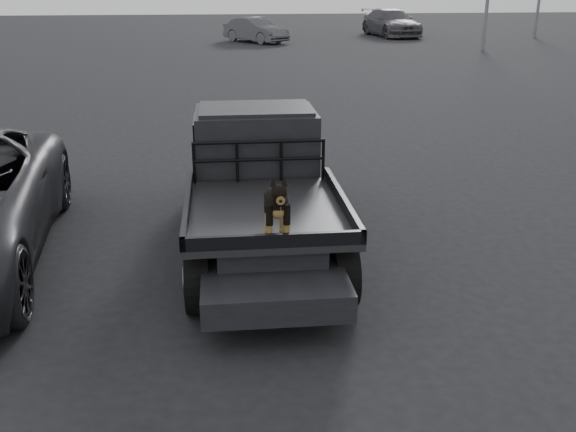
{
  "coord_description": "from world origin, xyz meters",
  "views": [
    {
      "loc": [
        -0.28,
        -6.73,
        3.57
      ],
      "look_at": [
        0.38,
        -0.61,
        1.25
      ],
      "focal_mm": 40.0,
      "sensor_mm": 36.0,
      "label": 1
    }
  ],
  "objects_px": {
    "flatbed_ute": "(261,217)",
    "distant_car_b": "(391,23)",
    "dog": "(277,206)",
    "distant_car_a": "(256,30)"
  },
  "relations": [
    {
      "from": "flatbed_ute",
      "to": "distant_car_b",
      "type": "bearing_deg",
      "value": 72.35
    },
    {
      "from": "distant_car_b",
      "to": "distant_car_a",
      "type": "bearing_deg",
      "value": -168.48
    },
    {
      "from": "distant_car_a",
      "to": "flatbed_ute",
      "type": "bearing_deg",
      "value": -131.58
    },
    {
      "from": "dog",
      "to": "distant_car_a",
      "type": "distance_m",
      "value": 31.41
    },
    {
      "from": "dog",
      "to": "distant_car_a",
      "type": "bearing_deg",
      "value": 87.0
    },
    {
      "from": "flatbed_ute",
      "to": "distant_car_b",
      "type": "distance_m",
      "value": 34.16
    },
    {
      "from": "flatbed_ute",
      "to": "dog",
      "type": "distance_m",
      "value": 2.06
    },
    {
      "from": "flatbed_ute",
      "to": "distant_car_a",
      "type": "relative_size",
      "value": 1.3
    },
    {
      "from": "dog",
      "to": "distant_car_b",
      "type": "height_order",
      "value": "dog"
    },
    {
      "from": "distant_car_a",
      "to": "distant_car_b",
      "type": "distance_m",
      "value": 9.2
    }
  ]
}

